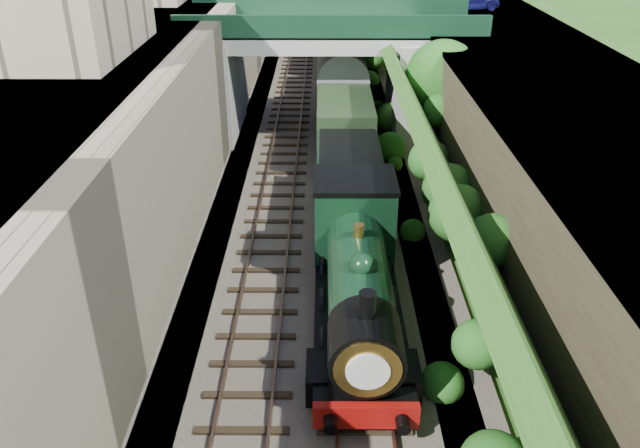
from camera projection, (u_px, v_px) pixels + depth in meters
The scene contains 14 objects.
trackbed at pixel (321, 158), 33.31m from camera, with size 10.00×90.00×0.20m, color #473F38.
retaining_wall at pixel (213, 95), 31.74m from camera, with size 1.00×90.00×7.00m, color #756B56.
street_plateau_left at pixel (145, 95), 31.76m from camera, with size 6.00×90.00×7.00m, color #262628.
street_plateau_right at pixel (507, 103), 31.85m from camera, with size 8.00×90.00×6.25m, color #262628.
embankment_slope at pixel (427, 131), 29.29m from camera, with size 4.51×90.00×6.38m.
track_left at pixel (284, 155), 33.25m from camera, with size 2.50×90.00×0.20m.
track_right at pixel (344, 155), 33.24m from camera, with size 2.50×90.00×0.20m.
road_bridge at pixel (338, 65), 34.97m from camera, with size 16.00×6.40×7.25m.
building_near at pixel (73, 0), 23.88m from camera, with size 4.00×8.00×4.00m, color gray.
tree at pixel (444, 80), 30.03m from camera, with size 3.60×3.80×6.60m.
locomotive at pixel (358, 277), 19.65m from camera, with size 3.10×10.22×3.83m.
tender at pixel (349, 188), 26.28m from camera, with size 2.70×6.00×3.05m.
coach_front at pixel (342, 93), 37.21m from camera, with size 2.90×18.00×3.70m.
coach_middle at pixel (336, 31), 53.80m from camera, with size 2.90×18.00×3.70m.
Camera 1 is at (0.10, -11.07, 12.61)m, focal length 35.00 mm.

